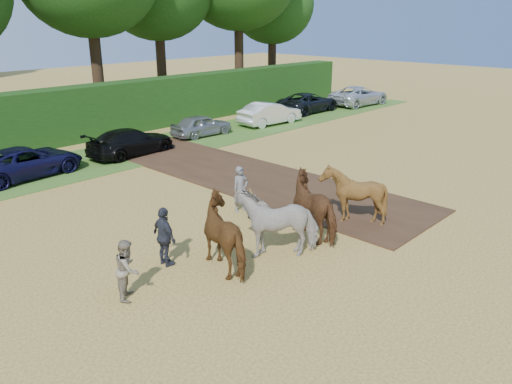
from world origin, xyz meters
The scene contains 8 objects.
ground centered at (0.00, 0.00, 0.00)m, with size 120.00×120.00×0.00m, color gold.
earth_strip centered at (1.50, 7.00, 0.03)m, with size 4.50×17.00×0.05m, color #472D1C.
grass_verge centered at (0.00, 14.00, 0.01)m, with size 50.00×5.00×0.03m, color #38601E.
hedgerow centered at (0.00, 18.50, 1.50)m, with size 46.00×1.60×3.00m, color #14380F.
spectator_near centered at (-7.60, 2.03, 0.78)m, with size 0.75×0.59×1.55m, color #A1947E.
spectator_far centered at (-5.95, 2.75, 0.87)m, with size 1.02×0.42×1.73m, color #252832.
plough_team centered at (-2.22, 1.09, 0.99)m, with size 6.85×4.78×2.00m.
parked_cars centered at (5.30, 13.95, 0.70)m, with size 42.18×3.65×1.48m.
Camera 1 is at (-13.35, -7.80, 6.65)m, focal length 35.00 mm.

